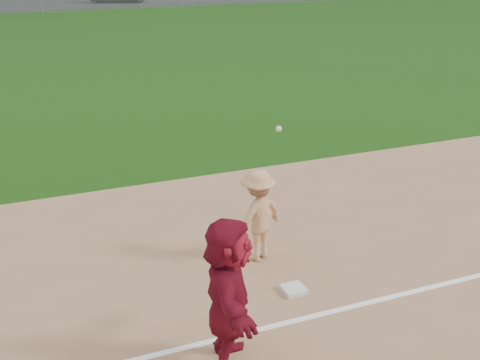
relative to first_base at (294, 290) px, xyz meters
name	(u,v)px	position (x,y,z in m)	size (l,w,h in m)	color
ground	(276,292)	(-0.24, 0.11, -0.06)	(160.00, 160.00, 0.00)	#153B0B
foul_line	(300,319)	(-0.24, -0.69, -0.03)	(60.00, 0.10, 0.01)	white
parking_asphalt	(36,5)	(-0.24, 46.11, -0.05)	(120.00, 10.00, 0.01)	black
first_base	(294,290)	(0.00, 0.00, 0.00)	(0.34, 0.34, 0.08)	silver
base_runner	(229,295)	(-1.51, -1.18, 0.98)	(1.88, 0.60, 2.03)	maroon
first_base_play	(258,215)	(-0.10, 1.18, 0.75)	(1.16, 1.08, 2.48)	#A2A2A4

